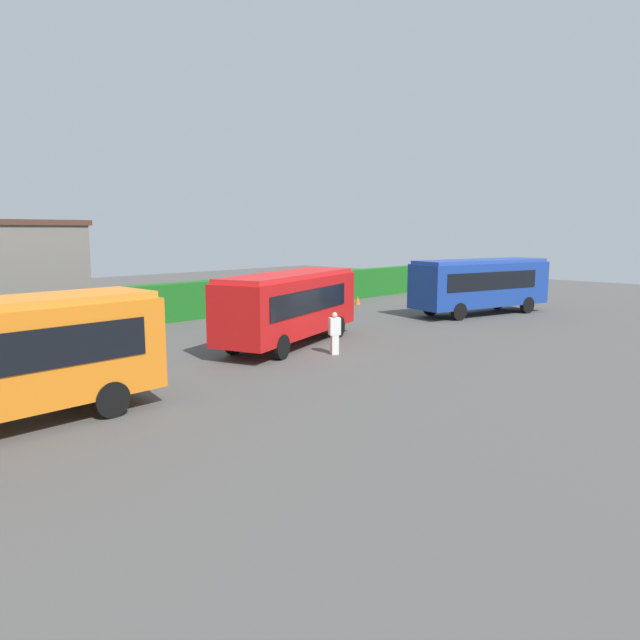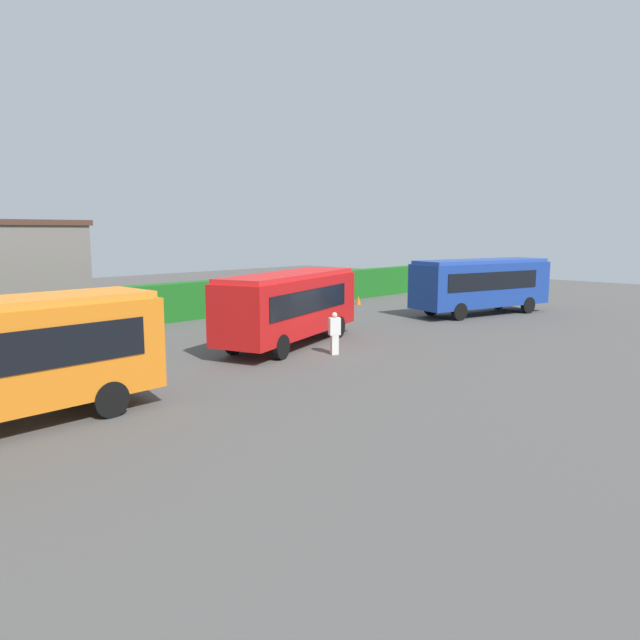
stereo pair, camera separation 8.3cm
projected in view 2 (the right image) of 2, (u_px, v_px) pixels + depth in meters
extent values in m
plane|color=#514F4C|center=(303.00, 350.00, 25.22)|extent=(87.32, 87.32, 0.00)
cube|color=black|center=(10.00, 354.00, 13.94)|extent=(7.01, 0.18, 1.03)
cylinder|color=black|center=(110.00, 399.00, 16.07)|extent=(1.01, 0.30, 1.00)
cylinder|color=black|center=(74.00, 385.00, 17.51)|extent=(1.01, 0.30, 1.00)
cube|color=red|center=(290.00, 305.00, 25.99)|extent=(9.15, 4.99, 2.45)
cube|color=red|center=(289.00, 275.00, 25.79)|extent=(8.84, 4.72, 0.20)
cube|color=black|center=(262.00, 298.00, 26.21)|extent=(6.58, 2.13, 0.98)
cube|color=black|center=(311.00, 301.00, 25.15)|extent=(6.58, 2.13, 0.98)
cube|color=black|center=(332.00, 290.00, 29.88)|extent=(0.64, 1.90, 1.03)
cube|color=silver|center=(332.00, 275.00, 29.77)|extent=(0.44, 1.28, 0.28)
cylinder|color=black|center=(297.00, 324.00, 29.09)|extent=(1.04, 0.57, 1.00)
cylinder|color=black|center=(338.00, 327.00, 28.13)|extent=(1.04, 0.57, 1.00)
cylinder|color=black|center=(234.00, 342.00, 24.23)|extent=(1.04, 0.57, 1.00)
cylinder|color=black|center=(281.00, 347.00, 23.26)|extent=(1.04, 0.57, 1.00)
sphere|color=silver|center=(321.00, 312.00, 30.36)|extent=(0.22, 0.22, 0.22)
sphere|color=silver|center=(344.00, 313.00, 29.78)|extent=(0.22, 0.22, 0.22)
cube|color=navy|center=(481.00, 284.00, 35.63)|extent=(9.56, 4.86, 2.56)
cube|color=#2747A0|center=(482.00, 261.00, 35.43)|extent=(9.24, 4.59, 0.20)
cube|color=black|center=(462.00, 278.00, 36.52)|extent=(6.95, 1.91, 1.02)
cube|color=black|center=(494.00, 281.00, 34.34)|extent=(6.95, 1.91, 1.02)
cube|color=black|center=(533.00, 276.00, 37.95)|extent=(0.58, 2.03, 1.07)
cube|color=silver|center=(534.00, 264.00, 37.83)|extent=(0.40, 1.36, 0.28)
cylinder|color=black|center=(498.00, 301.00, 38.29)|extent=(1.04, 0.53, 1.00)
cylinder|color=black|center=(528.00, 305.00, 36.30)|extent=(1.04, 0.53, 1.00)
cylinder|color=black|center=(431.00, 307.00, 35.36)|extent=(1.04, 0.53, 1.00)
cylinder|color=black|center=(459.00, 312.00, 33.38)|extent=(1.04, 0.53, 1.00)
sphere|color=silver|center=(523.00, 294.00, 38.74)|extent=(0.22, 0.22, 0.22)
sphere|color=silver|center=(541.00, 296.00, 37.55)|extent=(0.22, 0.22, 0.22)
cube|color=silver|center=(334.00, 345.00, 24.23)|extent=(0.37, 0.35, 0.81)
cube|color=silver|center=(335.00, 326.00, 24.12)|extent=(0.52, 0.44, 0.71)
sphere|color=beige|center=(335.00, 315.00, 24.05)|extent=(0.22, 0.22, 0.22)
cube|color=#1B651D|center=(162.00, 303.00, 32.57)|extent=(55.66, 1.05, 2.12)
cone|color=orange|center=(358.00, 300.00, 40.63)|extent=(0.36, 0.36, 0.60)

